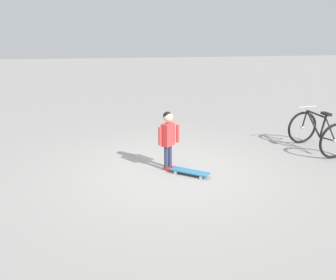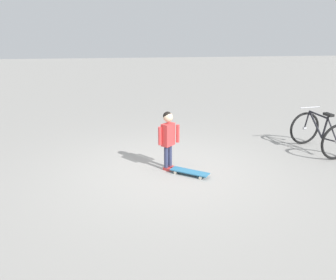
{
  "view_description": "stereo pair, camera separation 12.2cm",
  "coord_description": "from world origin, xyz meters",
  "views": [
    {
      "loc": [
        0.94,
        5.93,
        2.46
      ],
      "look_at": [
        0.03,
        -0.13,
        0.55
      ],
      "focal_mm": 38.97,
      "sensor_mm": 36.0,
      "label": 1
    },
    {
      "loc": [
        0.82,
        5.95,
        2.46
      ],
      "look_at": [
        0.03,
        -0.13,
        0.55
      ],
      "focal_mm": 38.97,
      "sensor_mm": 36.0,
      "label": 2
    }
  ],
  "objects": [
    {
      "name": "child_person",
      "position": [
        0.03,
        -0.13,
        0.66
      ],
      "size": [
        0.39,
        0.28,
        1.06
      ],
      "color": "#2D3351",
      "rests_on": "ground"
    },
    {
      "name": "ground_plane",
      "position": [
        0.0,
        0.0,
        0.0
      ],
      "size": [
        50.0,
        50.0,
        0.0
      ],
      "primitive_type": "plane",
      "color": "gray"
    },
    {
      "name": "bicycle_near",
      "position": [
        -3.17,
        -0.72,
        0.38
      ],
      "size": [
        0.85,
        1.16,
        0.85
      ],
      "color": "black",
      "rests_on": "ground"
    },
    {
      "name": "skateboard",
      "position": [
        -0.31,
        0.2,
        0.06
      ],
      "size": [
        0.66,
        0.56,
        0.07
      ],
      "color": "teal",
      "rests_on": "ground"
    }
  ]
}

